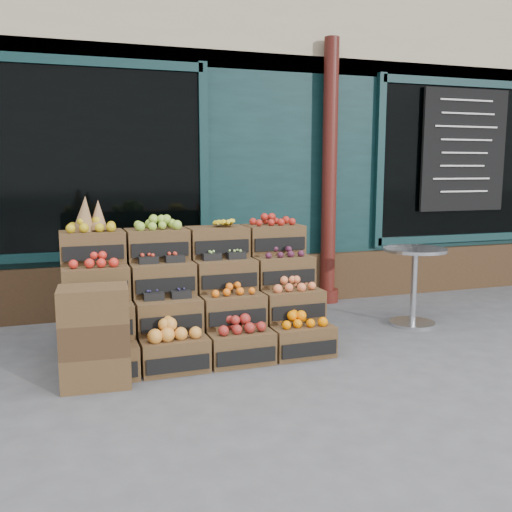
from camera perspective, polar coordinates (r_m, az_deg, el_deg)
name	(u,v)px	position (r m, az deg, el deg)	size (l,w,h in m)	color
ground	(304,364)	(5.01, 4.80, -10.71)	(60.00, 60.00, 0.00)	#4D4D50
shop_facade	(182,123)	(9.66, -7.40, 13.04)	(12.00, 6.24, 4.80)	black
crate_display	(193,303)	(5.29, -6.29, -4.71)	(2.30, 1.14, 1.43)	#4C351E
spare_crates	(95,337)	(4.59, -15.82, -7.76)	(0.54, 0.39, 0.78)	#4C351E
bistro_table	(414,277)	(6.30, 15.53, -2.07)	(0.66, 0.66, 0.83)	silver
shopkeeper	(47,219)	(7.00, -20.13, 3.51)	(0.80, 0.52, 2.18)	#1E6A2E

